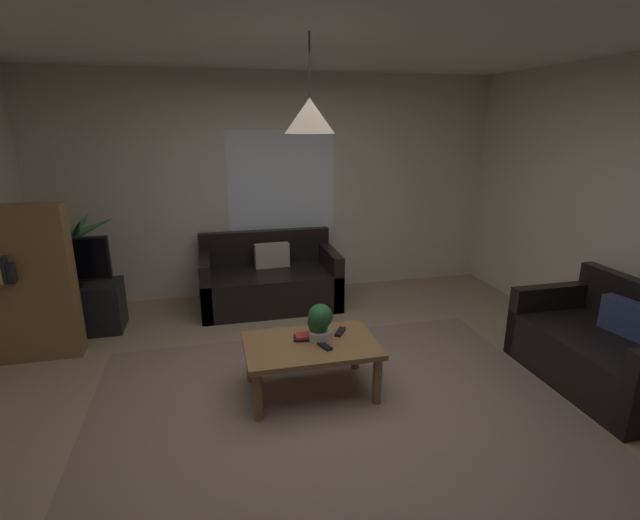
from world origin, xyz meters
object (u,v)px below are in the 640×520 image
(potted_palm_corner, at_px, (76,269))
(book_on_table_0, at_px, (302,338))
(bookshelf_corner, at_px, (30,284))
(remote_on_table_0, at_px, (324,346))
(tv_stand, at_px, (76,309))
(couch_right_side, at_px, (607,352))
(book_on_table_1, at_px, (303,336))
(pendant_lamp, at_px, (310,116))
(couch_under_window, at_px, (270,282))
(remote_on_table_1, at_px, (340,332))
(tv, at_px, (67,262))
(potted_plant_on_table, at_px, (320,322))
(coffee_table, at_px, (311,351))

(potted_palm_corner, bearing_deg, book_on_table_0, -43.38)
(book_on_table_0, relative_size, bookshelf_corner, 0.10)
(remote_on_table_0, relative_size, tv_stand, 0.18)
(couch_right_side, relative_size, bookshelf_corner, 0.96)
(book_on_table_0, bearing_deg, remote_on_table_0, -52.75)
(couch_right_side, distance_m, bookshelf_corner, 4.89)
(book_on_table_1, bearing_deg, bookshelf_corner, 154.54)
(book_on_table_1, height_order, pendant_lamp, pendant_lamp)
(tv_stand, distance_m, pendant_lamp, 3.23)
(remote_on_table_0, distance_m, potted_palm_corner, 3.08)
(couch_under_window, relative_size, couch_right_side, 1.15)
(book_on_table_0, height_order, remote_on_table_1, remote_on_table_1)
(tv_stand, bearing_deg, couch_under_window, 7.71)
(bookshelf_corner, height_order, pendant_lamp, pendant_lamp)
(couch_right_side, xyz_separation_m, tv_stand, (-4.43, 2.07, -0.03))
(bookshelf_corner, bearing_deg, tv, 69.03)
(remote_on_table_0, relative_size, potted_palm_corner, 0.13)
(tv, height_order, pendant_lamp, pendant_lamp)
(couch_under_window, height_order, book_on_table_1, couch_under_window)
(remote_on_table_1, bearing_deg, book_on_table_1, -141.07)
(book_on_table_0, bearing_deg, tv_stand, 142.46)
(potted_palm_corner, height_order, pendant_lamp, pendant_lamp)
(tv_stand, bearing_deg, couch_right_side, -25.07)
(tv_stand, bearing_deg, tv, -90.00)
(book_on_table_1, xyz_separation_m, tv_stand, (-2.03, 1.56, -0.20))
(potted_palm_corner, bearing_deg, remote_on_table_0, -44.04)
(potted_plant_on_table, height_order, pendant_lamp, pendant_lamp)
(couch_right_side, relative_size, potted_plant_on_table, 4.48)
(potted_plant_on_table, bearing_deg, couch_right_side, -11.53)
(coffee_table, bearing_deg, tv_stand, 141.64)
(tv, bearing_deg, potted_plant_on_table, -36.36)
(remote_on_table_1, bearing_deg, coffee_table, -123.87)
(remote_on_table_1, bearing_deg, remote_on_table_0, -100.14)
(potted_plant_on_table, bearing_deg, remote_on_table_0, -87.78)
(book_on_table_1, height_order, bookshelf_corner, bookshelf_corner)
(couch_right_side, relative_size, remote_on_table_0, 8.42)
(tv_stand, xyz_separation_m, bookshelf_corner, (-0.19, -0.51, 0.46))
(book_on_table_1, relative_size, bookshelf_corner, 0.09)
(remote_on_table_1, height_order, potted_plant_on_table, potted_plant_on_table)
(book_on_table_0, bearing_deg, bookshelf_corner, 154.57)
(couch_under_window, xyz_separation_m, remote_on_table_0, (0.15, -2.00, 0.16))
(tv_stand, distance_m, tv, 0.50)
(tv_stand, relative_size, tv, 1.15)
(couch_right_side, bearing_deg, pendant_lamp, -100.28)
(remote_on_table_1, height_order, pendant_lamp, pendant_lamp)
(couch_right_side, height_order, potted_plant_on_table, couch_right_side)
(book_on_table_1, distance_m, potted_plant_on_table, 0.18)
(remote_on_table_0, xyz_separation_m, potted_plant_on_table, (-0.00, 0.12, 0.14))
(book_on_table_1, xyz_separation_m, potted_plant_on_table, (0.12, -0.04, 0.12))
(book_on_table_1, bearing_deg, tv, 142.86)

